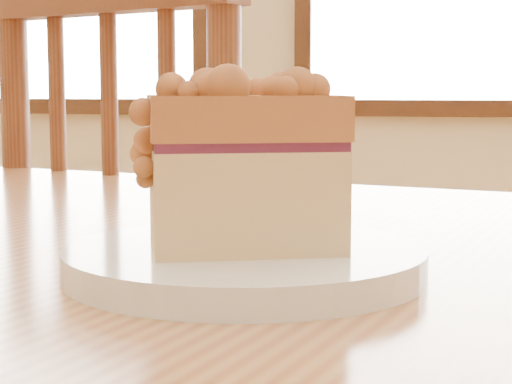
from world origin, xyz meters
TOP-DOWN VIEW (x-y plane):
  - cafe_table_main at (-0.06, 0.27)m, footprint 1.42×1.09m
  - cafe_chair_main at (-0.14, 0.86)m, footprint 0.61×0.61m
  - plate at (0.12, 0.15)m, footprint 0.22×0.22m
  - cake_slice at (0.11, 0.15)m, footprint 0.14×0.12m

SIDE VIEW (x-z plane):
  - cafe_chair_main at x=-0.14m, z-range 0.01..1.04m
  - cafe_table_main at x=-0.06m, z-range 0.28..1.03m
  - plate at x=0.12m, z-range 0.75..0.77m
  - cake_slice at x=0.11m, z-range 0.77..0.88m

